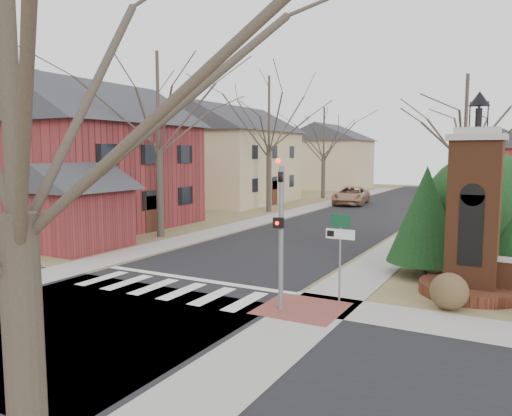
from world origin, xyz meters
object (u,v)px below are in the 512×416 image
Objects in this scene: traffic_signal_pole at (281,223)px; brick_gate_monument at (473,228)px; sign_post at (340,241)px; pickup_truck at (351,196)px; distant_car at (433,189)px.

traffic_signal_pole is 6.47m from brick_gate_monument.
brick_gate_monument is at bearing 41.42° from sign_post.
brick_gate_monument reaches higher than traffic_signal_pole.
pickup_truck is at bearing 103.98° from traffic_signal_pole.
traffic_signal_pole reaches higher than pickup_truck.
brick_gate_monument is at bearing -72.12° from pickup_truck.
distant_car is (4.72, 13.83, -0.10)m from pickup_truck.
traffic_signal_pole is 0.79× the size of pickup_truck.
traffic_signal_pole is 43.78m from distant_car.
pickup_truck is (-7.42, 29.82, -1.80)m from traffic_signal_pole.
pickup_truck is 1.35× the size of distant_car.
traffic_signal_pole is at bearing -132.43° from sign_post.
distant_car is (-3.99, 42.24, -1.26)m from sign_post.
brick_gate_monument is at bearing 94.78° from distant_car.
pickup_truck reaches higher than distant_car.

